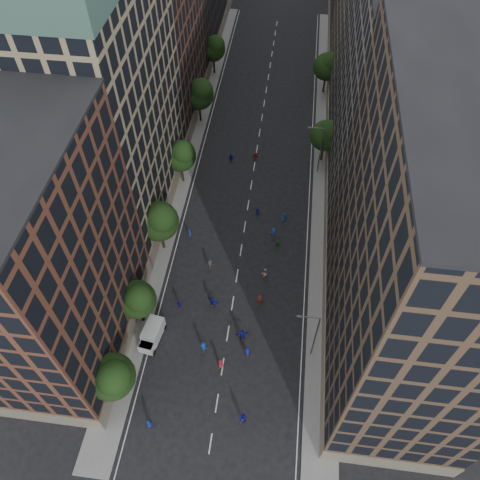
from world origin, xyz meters
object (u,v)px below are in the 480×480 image
(streetlamp_far, at_px, (320,148))
(skater_1, at_px, (247,352))
(cargo_van, at_px, (152,334))
(skater_0, at_px, (149,424))
(skater_2, at_px, (242,417))
(streetlamp_near, at_px, (314,335))

(streetlamp_far, relative_size, skater_1, 4.89)
(cargo_van, bearing_deg, skater_0, -69.35)
(skater_2, bearing_deg, streetlamp_far, -81.76)
(skater_0, relative_size, skater_1, 0.83)
(skater_1, bearing_deg, streetlamp_far, -107.42)
(streetlamp_near, relative_size, skater_1, 4.89)
(streetlamp_near, xyz_separation_m, streetlamp_far, (0.00, 33.00, 0.00))
(skater_0, xyz_separation_m, skater_2, (10.26, 1.96, 0.15))
(streetlamp_far, height_order, skater_1, streetlamp_far)
(skater_0, bearing_deg, streetlamp_near, -138.10)
(skater_0, bearing_deg, skater_1, -125.52)
(cargo_van, bearing_deg, skater_1, 5.34)
(streetlamp_far, xyz_separation_m, cargo_van, (-19.65, -33.45, -3.92))
(cargo_van, relative_size, skater_2, 2.55)
(skater_1, bearing_deg, skater_2, 87.86)
(skater_1, bearing_deg, skater_0, 39.88)
(streetlamp_far, height_order, cargo_van, streetlamp_far)
(streetlamp_near, relative_size, skater_2, 4.93)
(streetlamp_far, height_order, skater_2, streetlamp_far)
(streetlamp_far, xyz_separation_m, skater_2, (-7.18, -42.04, -4.25))
(streetlamp_near, distance_m, skater_1, 8.75)
(cargo_van, height_order, skater_1, cargo_van)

